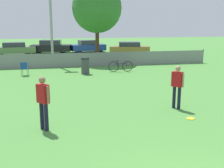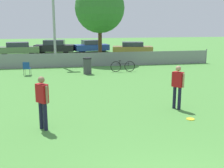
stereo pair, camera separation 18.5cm
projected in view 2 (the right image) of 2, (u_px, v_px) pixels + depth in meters
name	position (u px, v px, depth m)	size (l,w,h in m)	color
fence_backline	(87.00, 60.00, 22.06)	(20.49, 0.07, 1.21)	gray
light_pole	(53.00, 1.00, 22.00)	(0.90, 0.36, 8.59)	#9E9EA3
tree_near_pole	(100.00, 8.00, 23.56)	(4.18, 4.18, 6.69)	#4C331E
player_thrower_red	(42.00, 99.00, 8.90)	(0.43, 0.46, 1.75)	#191933
player_defender_red	(178.00, 84.00, 11.06)	(0.42, 0.47, 1.75)	#191933
frisbee_disc	(190.00, 119.00, 10.05)	(0.30, 0.30, 0.03)	yellow
folding_chair_sideline	(27.00, 68.00, 18.31)	(0.48, 0.49, 0.90)	#333338
bicycle_sideline	(123.00, 66.00, 19.75)	(1.75, 0.44, 0.80)	black
trash_bin	(87.00, 66.00, 18.88)	(0.58, 0.58, 1.10)	#3F3F44
parked_car_olive	(18.00, 48.00, 30.65)	(4.60, 2.14, 1.32)	black
parked_car_dark	(54.00, 47.00, 32.01)	(4.60, 2.32, 1.49)	black
parked_car_blue	(91.00, 46.00, 33.10)	(4.23, 2.37, 1.40)	black
parked_car_tan	(132.00, 48.00, 30.90)	(4.61, 2.56, 1.34)	black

